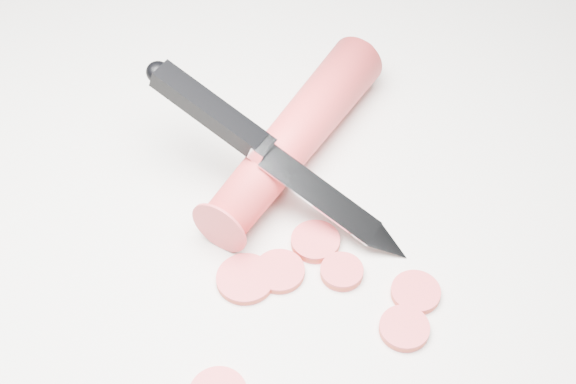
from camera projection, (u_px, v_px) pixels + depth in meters
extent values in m
plane|color=beige|center=(291.00, 234.00, 0.59)|extent=(2.40, 2.40, 0.00)
cylinder|color=red|center=(295.00, 136.00, 0.62)|extent=(0.18, 0.18, 0.04)
cylinder|color=#CA363C|center=(342.00, 272.00, 0.56)|extent=(0.03, 0.03, 0.01)
cylinder|color=#CA363C|center=(279.00, 271.00, 0.57)|extent=(0.04, 0.04, 0.01)
cylinder|color=#CA363C|center=(416.00, 292.00, 0.55)|extent=(0.03, 0.03, 0.01)
cylinder|color=#CA363C|center=(315.00, 242.00, 0.58)|extent=(0.04, 0.04, 0.01)
cylinder|color=#CA363C|center=(246.00, 279.00, 0.56)|extent=(0.04, 0.04, 0.01)
cylinder|color=#CA363C|center=(404.00, 328.00, 0.53)|extent=(0.03, 0.03, 0.01)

